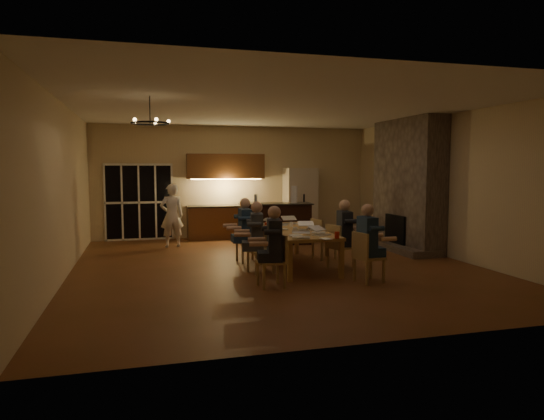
{
  "coord_description": "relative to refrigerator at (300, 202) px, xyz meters",
  "views": [
    {
      "loc": [
        -2.64,
        -9.42,
        2.01
      ],
      "look_at": [
        -0.01,
        0.3,
        1.13
      ],
      "focal_mm": 32.0,
      "sensor_mm": 36.0,
      "label": 1
    }
  ],
  "objects": [
    {
      "name": "chair_left_far",
      "position": [
        -2.36,
        -3.55,
        -0.55
      ],
      "size": [
        0.5,
        0.5,
        0.89
      ],
      "primitive_type": null,
      "rotation": [
        0.0,
        0.0,
        -1.42
      ],
      "color": "tan",
      "rests_on": "ground"
    },
    {
      "name": "french_doors",
      "position": [
        -4.6,
        0.32,
        0.05
      ],
      "size": [
        1.86,
        0.08,
        2.1
      ],
      "primitive_type": "cube",
      "color": "black",
      "rests_on": "ground"
    },
    {
      "name": "can_cola",
      "position": [
        -1.66,
        -2.76,
        -0.19
      ],
      "size": [
        0.07,
        0.07,
        0.12
      ],
      "primitive_type": "cylinder",
      "color": "#3F0F0C",
      "rests_on": "dining_table"
    },
    {
      "name": "notepad",
      "position": [
        -1.39,
        -5.62,
        -0.24
      ],
      "size": [
        0.19,
        0.24,
        0.01
      ],
      "primitive_type": "cube",
      "rotation": [
        0.0,
        0.0,
        0.25
      ],
      "color": "white",
      "rests_on": "dining_table"
    },
    {
      "name": "mug_back",
      "position": [
        -1.86,
        -3.35,
        -0.2
      ],
      "size": [
        0.08,
        0.08,
        0.1
      ],
      "primitive_type": "cylinder",
      "color": "white",
      "rests_on": "dining_table"
    },
    {
      "name": "laptop_c",
      "position": [
        -1.81,
        -4.13,
        -0.14
      ],
      "size": [
        0.35,
        0.31,
        0.23
      ],
      "primitive_type": null,
      "rotation": [
        0.0,
        0.0,
        3.03
      ],
      "color": "silver",
      "rests_on": "dining_table"
    },
    {
      "name": "person_left_near",
      "position": [
        -2.4,
        -5.84,
        -0.31
      ],
      "size": [
        0.69,
        0.69,
        1.38
      ],
      "primitive_type": null,
      "rotation": [
        0.0,
        0.0,
        -1.74
      ],
      "color": "#20212A",
      "rests_on": "ground"
    },
    {
      "name": "chair_right_far",
      "position": [
        -0.66,
        -3.66,
        -0.55
      ],
      "size": [
        0.53,
        0.53,
        0.89
      ],
      "primitive_type": null,
      "rotation": [
        0.0,
        0.0,
        1.81
      ],
      "color": "tan",
      "rests_on": "ground"
    },
    {
      "name": "plate_near",
      "position": [
        -1.24,
        -4.84,
        -0.24
      ],
      "size": [
        0.27,
        0.27,
        0.02
      ],
      "primitive_type": "cylinder",
      "color": "white",
      "rests_on": "dining_table"
    },
    {
      "name": "right_wall",
      "position": [
        2.12,
        -4.15,
        0.6
      ],
      "size": [
        0.04,
        9.0,
        3.2
      ],
      "primitive_type": "cube",
      "color": "beige",
      "rests_on": "ground"
    },
    {
      "name": "bar_bottle",
      "position": [
        -1.66,
        -1.31,
        0.2
      ],
      "size": [
        0.08,
        0.08,
        0.24
      ],
      "primitive_type": "cylinder",
      "color": "#99999E",
      "rests_on": "bar_island"
    },
    {
      "name": "person_left_mid",
      "position": [
        -2.43,
        -4.7,
        -0.31
      ],
      "size": [
        0.7,
        0.7,
        1.38
      ],
      "primitive_type": null,
      "rotation": [
        0.0,
        0.0,
        -1.76
      ],
      "color": "#3D4148",
      "rests_on": "ground"
    },
    {
      "name": "person_right_mid",
      "position": [
        -0.64,
        -4.71,
        -0.31
      ],
      "size": [
        0.67,
        0.67,
        1.38
      ],
      "primitive_type": null,
      "rotation": [
        0.0,
        0.0,
        1.44
      ],
      "color": "#20212A",
      "rests_on": "ground"
    },
    {
      "name": "bar_island",
      "position": [
        -1.13,
        -1.35,
        -0.46
      ],
      "size": [
        1.99,
        0.92,
        1.08
      ],
      "primitive_type": "cube",
      "rotation": [
        0.0,
        0.0,
        -0.13
      ],
      "color": "black",
      "rests_on": "ground"
    },
    {
      "name": "chair_right_mid",
      "position": [
        -0.72,
        -4.71,
        -0.55
      ],
      "size": [
        0.55,
        0.55,
        0.89
      ],
      "primitive_type": null,
      "rotation": [
        0.0,
        0.0,
        1.88
      ],
      "color": "tan",
      "rests_on": "ground"
    },
    {
      "name": "chair_left_near",
      "position": [
        -2.45,
        -5.8,
        -0.55
      ],
      "size": [
        0.46,
        0.46,
        0.89
      ],
      "primitive_type": null,
      "rotation": [
        0.0,
        0.0,
        -1.52
      ],
      "color": "tan",
      "rests_on": "ground"
    },
    {
      "name": "laptop_e",
      "position": [
        -1.79,
        -3.11,
        -0.14
      ],
      "size": [
        0.36,
        0.33,
        0.23
      ],
      "primitive_type": null,
      "rotation": [
        0.0,
        0.0,
        3.31
      ],
      "color": "silver",
      "rests_on": "dining_table"
    },
    {
      "name": "mug_mid",
      "position": [
        -1.44,
        -3.71,
        -0.2
      ],
      "size": [
        0.08,
        0.08,
        0.1
      ],
      "primitive_type": "cylinder",
      "color": "white",
      "rests_on": "dining_table"
    },
    {
      "name": "redcup_mid",
      "position": [
        -2.02,
        -3.87,
        -0.19
      ],
      "size": [
        0.09,
        0.09,
        0.12
      ],
      "primitive_type": "cylinder",
      "color": "red",
      "rests_on": "dining_table"
    },
    {
      "name": "left_wall",
      "position": [
        -5.92,
        -4.15,
        0.6
      ],
      "size": [
        0.04,
        9.0,
        3.2
      ],
      "primitive_type": "cube",
      "color": "beige",
      "rests_on": "ground"
    },
    {
      "name": "laptop_b",
      "position": [
        -1.3,
        -5.14,
        -0.14
      ],
      "size": [
        0.42,
        0.4,
        0.23
      ],
      "primitive_type": null,
      "rotation": [
        0.0,
        0.0,
        0.51
      ],
      "color": "silver",
      "rests_on": "dining_table"
    },
    {
      "name": "person_left_far",
      "position": [
        -2.44,
        -3.66,
        -0.31
      ],
      "size": [
        0.61,
        0.61,
        1.38
      ],
      "primitive_type": null,
      "rotation": [
        0.0,
        0.0,
        -1.58
      ],
      "color": "navy",
      "rests_on": "ground"
    },
    {
      "name": "plate_far",
      "position": [
        -1.07,
        -3.43,
        -0.24
      ],
      "size": [
        0.25,
        0.25,
        0.02
      ],
      "primitive_type": "cylinder",
      "color": "white",
      "rests_on": "dining_table"
    },
    {
      "name": "kitchenette",
      "position": [
        -2.2,
        0.05,
        0.2
      ],
      "size": [
        2.24,
        0.68,
        2.4
      ],
      "primitive_type": null,
      "color": "brown",
      "rests_on": "ground"
    },
    {
      "name": "mug_front",
      "position": [
        -1.65,
        -4.62,
        -0.2
      ],
      "size": [
        0.09,
        0.09,
        0.1
      ],
      "primitive_type": "cylinder",
      "color": "white",
      "rests_on": "dining_table"
    },
    {
      "name": "dining_table",
      "position": [
        -1.55,
        -4.23,
        -0.62
      ],
      "size": [
        1.1,
        2.74,
        0.75
      ],
      "primitive_type": "cube",
      "color": "#B27B47",
      "rests_on": "ground"
    },
    {
      "name": "plate_left",
      "position": [
        -1.79,
        -5.12,
        -0.24
      ],
      "size": [
        0.26,
        0.26,
        0.02
      ],
      "primitive_type": "cylinder",
      "color": "white",
      "rests_on": "dining_table"
    },
    {
      "name": "fireplace",
      "position": [
        1.8,
        -2.95,
        0.6
      ],
      "size": [
        0.58,
        2.5,
        3.2
      ],
      "primitive_type": "cube",
      "color": "#685B52",
      "rests_on": "ground"
    },
    {
      "name": "ceiling",
      "position": [
        -1.9,
        -4.15,
        2.22
      ],
      "size": [
        8.0,
        9.0,
        0.04
      ],
      "primitive_type": "cube",
      "color": "white",
      "rests_on": "back_wall"
    },
    {
      "name": "person_right_near",
      "position": [
        -0.71,
        -5.84,
        -0.31
      ],
      "size": [
        0.6,
        0.6,
        1.38
      ],
      "primitive_type": null,
      "rotation": [
        0.0,
        0.0,
        1.57
      ],
      "color": "navy",
      "rests_on": "ground"
    },
    {
      "name": "can_silver",
      "position": [
        -1.47,
        -4.9,
        -0.19
      ],
      "size": [
        0.07,
        0.07,
        0.12
      ],
      "primitive_type": "cylinder",
      "color": "#B2B2B7",
      "rests_on": "dining_table"
    },
    {
      "name": "bar_blender",
      "position": [
        -0.62,
        -1.37,
        0.31
      ],
      "size": [
        0.19,
        0.19,
        0.45
      ],
      "primitive_type": "cube",
      "rotation": [
        0.0,
        0.0,
        -0.43
      ],
      "color": "silver",
      "rests_on": "bar_island"
    },
    {
      "name": "redcup_near",
      "position": [
        -1.17,
        -5.59,
        -0.19
      ],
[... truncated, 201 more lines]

